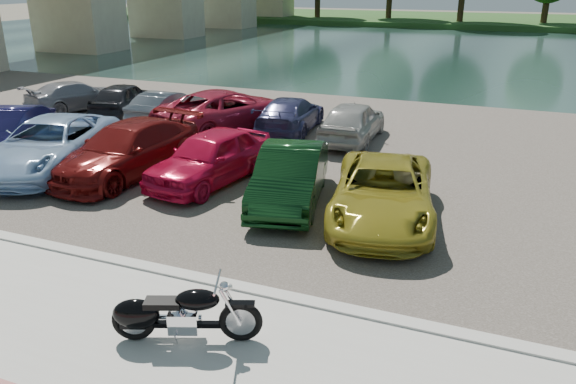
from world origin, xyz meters
TOP-DOWN VIEW (x-y plane):
  - ground at (0.00, 0.00)m, footprint 200.00×200.00m
  - kerb at (0.00, 2.00)m, footprint 60.00×0.30m
  - parking_lot at (0.00, 11.00)m, footprint 60.00×18.00m
  - river at (0.00, 40.00)m, footprint 120.00×40.00m
  - far_bank at (0.00, 72.00)m, footprint 120.00×24.00m
  - motorcycle at (-0.48, 0.20)m, footprint 2.23×1.11m
  - car_1 at (-10.96, 6.86)m, footprint 2.99×4.60m
  - car_2 at (-8.46, 6.12)m, footprint 3.86×5.90m
  - car_3 at (-6.08, 6.58)m, footprint 2.57×5.27m
  - car_4 at (-3.57, 6.91)m, footprint 2.37×4.49m
  - car_5 at (-0.98, 6.31)m, footprint 2.43×4.54m
  - car_6 at (1.42, 6.13)m, footprint 3.16×5.28m
  - car_7 at (-13.46, 12.81)m, footprint 2.96×4.56m
  - car_8 at (-10.95, 12.80)m, footprint 2.45×4.21m
  - car_9 at (-8.62, 12.41)m, footprint 1.36×3.75m
  - car_10 at (-5.85, 12.11)m, footprint 4.22×6.02m
  - car_11 at (-3.58, 12.86)m, footprint 2.21×4.53m
  - car_12 at (-1.11, 12.46)m, footprint 1.76×4.17m

SIDE VIEW (x-z plane):
  - ground at x=0.00m, z-range 0.00..0.00m
  - river at x=0.00m, z-range 0.00..0.00m
  - parking_lot at x=0.00m, z-range 0.00..0.04m
  - kerb at x=0.00m, z-range 0.00..0.14m
  - far_bank at x=0.00m, z-range 0.00..0.60m
  - motorcycle at x=-0.48m, z-range 0.04..1.09m
  - car_7 at x=-13.46m, z-range 0.04..1.27m
  - car_9 at x=-8.62m, z-range 0.04..1.27m
  - car_11 at x=-3.58m, z-range 0.04..1.31m
  - car_8 at x=-10.95m, z-range 0.04..1.39m
  - car_6 at x=1.42m, z-range 0.04..1.41m
  - car_12 at x=-1.11m, z-range 0.04..1.45m
  - car_5 at x=-0.98m, z-range 0.04..1.46m
  - car_1 at x=-10.96m, z-range 0.04..1.47m
  - car_4 at x=-3.57m, z-range 0.04..1.50m
  - car_3 at x=-6.08m, z-range 0.04..1.52m
  - car_2 at x=-8.46m, z-range 0.04..1.55m
  - car_10 at x=-5.85m, z-range 0.04..1.57m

